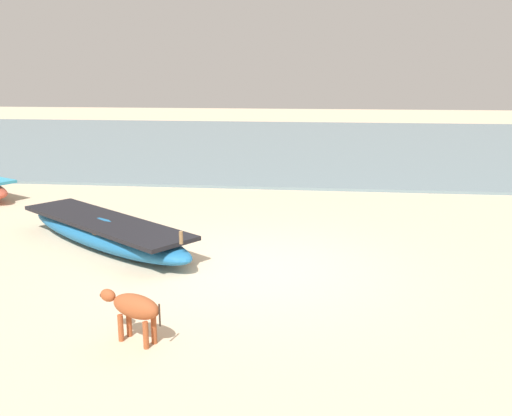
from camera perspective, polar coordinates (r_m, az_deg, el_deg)
ground at (r=8.87m, az=-0.19°, el=-6.26°), size 80.00×80.00×0.00m
sea_water at (r=24.63m, az=4.33°, el=6.68°), size 60.00×20.00×0.08m
fishing_boat_4 at (r=10.30m, az=-15.17°, el=-2.33°), size 4.31×3.52×0.69m
calf_near_rust at (r=6.60m, az=-12.35°, el=-9.91°), size 0.86×0.51×0.58m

